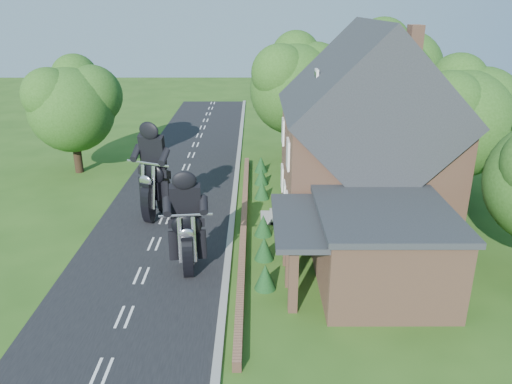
{
  "coord_description": "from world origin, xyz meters",
  "views": [
    {
      "loc": [
        4.88,
        -18.72,
        11.01
      ],
      "look_at": [
        4.93,
        2.76,
        2.8
      ],
      "focal_mm": 35.0,
      "sensor_mm": 36.0,
      "label": 1
    }
  ],
  "objects_px": {
    "garden_wall": "(244,223)",
    "house": "(364,141)",
    "motorcycle_follow": "(157,204)",
    "annex": "(379,247)",
    "motorcycle_lead": "(188,256)"
  },
  "relations": [
    {
      "from": "garden_wall",
      "to": "house",
      "type": "xyz_separation_m",
      "value": [
        6.19,
        1.0,
        4.14
      ]
    },
    {
      "from": "garden_wall",
      "to": "motorcycle_follow",
      "type": "height_order",
      "value": "motorcycle_follow"
    },
    {
      "from": "motorcycle_follow",
      "to": "garden_wall",
      "type": "bearing_deg",
      "value": -170.01
    },
    {
      "from": "house",
      "to": "motorcycle_follow",
      "type": "distance_m",
      "value": 11.48
    },
    {
      "from": "motorcycle_follow",
      "to": "house",
      "type": "bearing_deg",
      "value": -157.11
    },
    {
      "from": "house",
      "to": "annex",
      "type": "relative_size",
      "value": 1.45
    },
    {
      "from": "garden_wall",
      "to": "house",
      "type": "height_order",
      "value": "house"
    },
    {
      "from": "house",
      "to": "motorcycle_lead",
      "type": "distance_m",
      "value": 10.77
    },
    {
      "from": "garden_wall",
      "to": "house",
      "type": "relative_size",
      "value": 2.15
    },
    {
      "from": "garden_wall",
      "to": "motorcycle_follow",
      "type": "bearing_deg",
      "value": 166.31
    },
    {
      "from": "annex",
      "to": "motorcycle_follow",
      "type": "relative_size",
      "value": 4.09
    },
    {
      "from": "motorcycle_lead",
      "to": "motorcycle_follow",
      "type": "relative_size",
      "value": 0.86
    },
    {
      "from": "annex",
      "to": "motorcycle_follow",
      "type": "bearing_deg",
      "value": 145.97
    },
    {
      "from": "house",
      "to": "motorcycle_follow",
      "type": "bearing_deg",
      "value": 179.21
    },
    {
      "from": "house",
      "to": "annex",
      "type": "height_order",
      "value": "house"
    }
  ]
}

